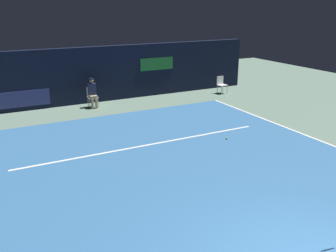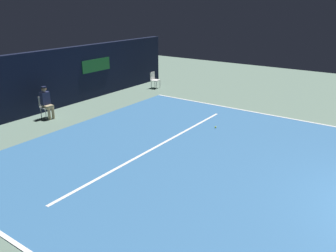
# 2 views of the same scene
# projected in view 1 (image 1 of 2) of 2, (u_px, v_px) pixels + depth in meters

# --- Properties ---
(ground_plane) EXTENTS (33.77, 33.77, 0.00)m
(ground_plane) POSITION_uv_depth(u_px,v_px,m) (178.00, 170.00, 10.55)
(ground_plane) COLOR slate
(court_surface) EXTENTS (10.99, 12.10, 0.01)m
(court_surface) POSITION_uv_depth(u_px,v_px,m) (178.00, 170.00, 10.55)
(court_surface) COLOR #336699
(court_surface) RESTS_ON ground
(line_sideline_left) EXTENTS (0.10, 12.10, 0.01)m
(line_sideline_left) POSITION_uv_depth(u_px,v_px,m) (314.00, 139.00, 12.94)
(line_sideline_left) COLOR white
(line_sideline_left) RESTS_ON court_surface
(line_service) EXTENTS (8.57, 0.10, 0.01)m
(line_service) POSITION_uv_depth(u_px,v_px,m) (147.00, 145.00, 12.33)
(line_service) COLOR white
(line_service) RESTS_ON court_surface
(back_wall) EXTENTS (17.16, 0.33, 2.60)m
(back_wall) POSITION_uv_depth(u_px,v_px,m) (89.00, 75.00, 17.32)
(back_wall) COLOR black
(back_wall) RESTS_ON ground
(line_judge_on_chair) EXTENTS (0.46, 0.55, 1.32)m
(line_judge_on_chair) POSITION_uv_depth(u_px,v_px,m) (92.00, 93.00, 16.65)
(line_judge_on_chair) COLOR white
(line_judge_on_chair) RESTS_ON ground
(courtside_chair_near) EXTENTS (0.47, 0.45, 0.88)m
(courtside_chair_near) POSITION_uv_depth(u_px,v_px,m) (221.00, 84.00, 19.36)
(courtside_chair_near) COLOR white
(courtside_chair_near) RESTS_ON ground
(tennis_ball) EXTENTS (0.07, 0.07, 0.07)m
(tennis_ball) POSITION_uv_depth(u_px,v_px,m) (227.00, 138.00, 12.86)
(tennis_ball) COLOR #CCE033
(tennis_ball) RESTS_ON court_surface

